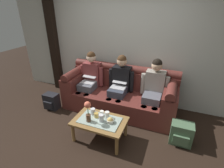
{
  "coord_description": "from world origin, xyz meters",
  "views": [
    {
      "loc": [
        1.05,
        -1.94,
        2.18
      ],
      "look_at": [
        -0.05,
        0.83,
        0.75
      ],
      "focal_mm": 27.25,
      "sensor_mm": 36.0,
      "label": 1
    }
  ],
  "objects": [
    {
      "name": "backpack_right",
      "position": [
        1.32,
        0.54,
        0.19
      ],
      "size": [
        0.35,
        0.29,
        0.39
      ],
      "color": "#4C6B4C",
      "rests_on": "ground_plane"
    },
    {
      "name": "ground_plane",
      "position": [
        0.0,
        0.0,
        0.0
      ],
      "size": [
        14.0,
        14.0,
        0.0
      ],
      "primitive_type": "plane",
      "color": "black"
    },
    {
      "name": "back_wall_patterned",
      "position": [
        0.0,
        1.7,
        1.45
      ],
      "size": [
        6.0,
        0.12,
        2.9
      ],
      "primitive_type": "cube",
      "color": "silver",
      "rests_on": "ground_plane"
    },
    {
      "name": "cup_near_left",
      "position": [
        -0.08,
        0.19,
        0.44
      ],
      "size": [
        0.08,
        0.08,
        0.08
      ],
      "primitive_type": "cylinder",
      "color": "gold",
      "rests_on": "coffee_table"
    },
    {
      "name": "couch",
      "position": [
        0.0,
        1.17,
        0.37
      ],
      "size": [
        2.38,
        0.88,
        0.96
      ],
      "color": "maroon",
      "rests_on": "ground_plane"
    },
    {
      "name": "person_middle",
      "position": [
        0.0,
        1.17,
        0.66
      ],
      "size": [
        0.56,
        0.67,
        1.22
      ],
      "color": "#383D4C",
      "rests_on": "ground_plane"
    },
    {
      "name": "cup_far_left",
      "position": [
        -0.01,
        0.27,
        0.44
      ],
      "size": [
        0.07,
        0.07,
        0.1
      ],
      "primitive_type": "cylinder",
      "color": "white",
      "rests_on": "coffee_table"
    },
    {
      "name": "snack_bowl",
      "position": [
        0.19,
        0.15,
        0.43
      ],
      "size": [
        0.12,
        0.12,
        0.1
      ],
      "color": "silver",
      "rests_on": "coffee_table"
    },
    {
      "name": "timber_pillar",
      "position": [
        -1.94,
        1.58,
        1.45
      ],
      "size": [
        0.2,
        0.2,
        2.9
      ],
      "primitive_type": "cube",
      "color": "black",
      "rests_on": "ground_plane"
    },
    {
      "name": "cup_far_right",
      "position": [
        0.04,
        0.13,
        0.46
      ],
      "size": [
        0.08,
        0.08,
        0.12
      ],
      "primitive_type": "cylinder",
      "color": "silver",
      "rests_on": "coffee_table"
    },
    {
      "name": "cup_near_right",
      "position": [
        -0.17,
        0.24,
        0.45
      ],
      "size": [
        0.08,
        0.08,
        0.12
      ],
      "primitive_type": "cylinder",
      "color": "silver",
      "rests_on": "coffee_table"
    },
    {
      "name": "flower_vase",
      "position": [
        -0.15,
        0.04,
        0.61
      ],
      "size": [
        0.11,
        0.11,
        0.37
      ],
      "color": "brown",
      "rests_on": "coffee_table"
    },
    {
      "name": "person_right",
      "position": [
        0.71,
        1.17,
        0.66
      ],
      "size": [
        0.56,
        0.67,
        1.22
      ],
      "color": "#595B66",
      "rests_on": "ground_plane"
    },
    {
      "name": "coffee_table",
      "position": [
        0.0,
        0.14,
        0.34
      ],
      "size": [
        0.89,
        0.56,
        0.39
      ],
      "color": "olive",
      "rests_on": "ground_plane"
    },
    {
      "name": "person_left",
      "position": [
        -0.71,
        1.17,
        0.66
      ],
      "size": [
        0.56,
        0.67,
        1.22
      ],
      "color": "#595B66",
      "rests_on": "ground_plane"
    },
    {
      "name": "cup_far_center",
      "position": [
        0.09,
        0.25,
        0.45
      ],
      "size": [
        0.08,
        0.08,
        0.12
      ],
      "primitive_type": "cylinder",
      "color": "white",
      "rests_on": "coffee_table"
    },
    {
      "name": "backpack_left",
      "position": [
        -1.42,
        0.6,
        0.18
      ],
      "size": [
        0.32,
        0.26,
        0.36
      ],
      "color": "black",
      "rests_on": "ground_plane"
    }
  ]
}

